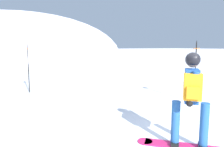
% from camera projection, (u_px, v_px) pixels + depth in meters
% --- Properties ---
extents(ground_plane, '(300.00, 300.00, 0.00)m').
position_uv_depth(ground_plane, '(179.00, 140.00, 4.03)').
color(ground_plane, white).
extents(ridge_peak_main, '(35.27, 31.74, 15.13)m').
position_uv_depth(ridge_peak_main, '(22.00, 57.00, 36.35)').
color(ridge_peak_main, white).
rests_on(ridge_peak_main, ground).
extents(snowboarder_main, '(1.40, 1.37, 1.71)m').
position_uv_depth(snowboarder_main, '(191.00, 98.00, 3.59)').
color(snowboarder_main, '#D11E5B').
rests_on(snowboarder_main, ground).
extents(piste_marker_near, '(0.20, 0.20, 1.98)m').
position_uv_depth(piste_marker_near, '(28.00, 64.00, 8.09)').
color(piste_marker_near, black).
rests_on(piste_marker_near, ground).
extents(piste_marker_far, '(0.20, 0.20, 2.01)m').
position_uv_depth(piste_marker_far, '(195.00, 68.00, 6.58)').
color(piste_marker_far, black).
rests_on(piste_marker_far, ground).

